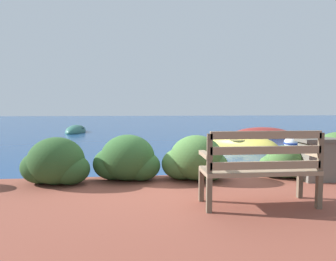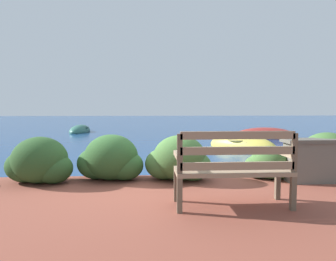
{
  "view_description": "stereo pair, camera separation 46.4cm",
  "coord_description": "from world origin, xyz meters",
  "views": [
    {
      "loc": [
        -0.44,
        -5.13,
        1.42
      ],
      "look_at": [
        0.74,
        6.72,
        0.46
      ],
      "focal_mm": 32.0,
      "sensor_mm": 36.0,
      "label": 1
    },
    {
      "loc": [
        0.02,
        -5.17,
        1.42
      ],
      "look_at": [
        0.74,
        6.72,
        0.46
      ],
      "focal_mm": 32.0,
      "sensor_mm": 36.0,
      "label": 2
    }
  ],
  "objects": [
    {
      "name": "hedge_clump_centre",
      "position": [
        -0.63,
        -0.26,
        0.54
      ],
      "size": [
        1.1,
        0.79,
        0.75
      ],
      "color": "#2D5628",
      "rests_on": "patio_terrace"
    },
    {
      "name": "rowboat_mid",
      "position": [
        5.23,
        8.05,
        0.07
      ],
      "size": [
        2.92,
        1.33,
        0.81
      ],
      "rotation": [
        0.0,
        0.0,
        6.26
      ],
      "color": "#9E2D28",
      "rests_on": "ground_plane"
    },
    {
      "name": "park_bench",
      "position": [
        1.01,
        -1.72,
        0.7
      ],
      "size": [
        1.39,
        0.48,
        0.93
      ],
      "rotation": [
        0.0,
        0.0,
        -0.07
      ],
      "color": "brown",
      "rests_on": "patio_terrace"
    },
    {
      "name": "hedge_clump_far_right",
      "position": [
        2.0,
        -0.35,
        0.46
      ],
      "size": [
        0.8,
        0.58,
        0.55
      ],
      "color": "#426B33",
      "rests_on": "patio_terrace"
    },
    {
      "name": "rowboat_far",
      "position": [
        -3.84,
        11.58,
        0.06
      ],
      "size": [
        1.06,
        2.51,
        0.71
      ],
      "rotation": [
        0.0,
        0.0,
        1.51
      ],
      "color": "#336B5B",
      "rests_on": "ground_plane"
    },
    {
      "name": "hedge_clump_left",
      "position": [
        -1.72,
        -0.41,
        0.54
      ],
      "size": [
        1.07,
        0.77,
        0.73
      ],
      "color": "#284C23",
      "rests_on": "patio_terrace"
    },
    {
      "name": "mooring_buoy",
      "position": [
        5.08,
        5.11,
        0.09
      ],
      "size": [
        0.58,
        0.58,
        0.53
      ],
      "color": "white",
      "rests_on": "ground_plane"
    },
    {
      "name": "rowboat_nearest",
      "position": [
        3.09,
        4.6,
        0.07
      ],
      "size": [
        2.3,
        2.59,
        0.87
      ],
      "rotation": [
        0.0,
        0.0,
        5.38
      ],
      "color": "#DBC64C",
      "rests_on": "ground_plane"
    },
    {
      "name": "ground_plane",
      "position": [
        0.0,
        0.0,
        0.0
      ],
      "size": [
        80.0,
        80.0,
        0.0
      ],
      "color": "navy"
    },
    {
      "name": "hedge_clump_right",
      "position": [
        0.48,
        -0.36,
        0.54
      ],
      "size": [
        1.08,
        0.78,
        0.74
      ],
      "color": "#426B33",
      "rests_on": "patio_terrace"
    }
  ]
}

